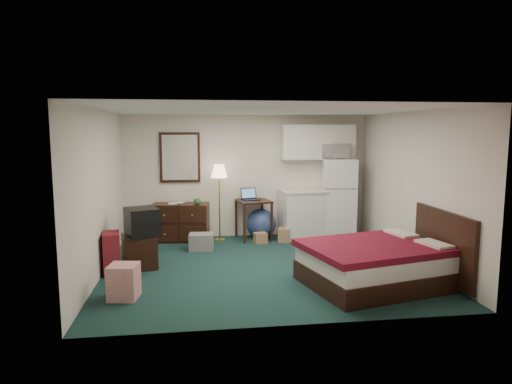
{
  "coord_description": "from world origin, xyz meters",
  "views": [
    {
      "loc": [
        -1.1,
        -7.05,
        2.19
      ],
      "look_at": [
        -0.08,
        0.25,
        1.19
      ],
      "focal_mm": 32.0,
      "sensor_mm": 36.0,
      "label": 1
    }
  ],
  "objects": [
    {
      "name": "retail_box",
      "position": [
        -2.02,
        -1.12,
        0.23
      ],
      "size": [
        0.41,
        0.41,
        0.45
      ],
      "primitive_type": null,
      "rotation": [
        0.0,
        0.0,
        -0.15
      ],
      "color": "beige",
      "rests_on": "floor"
    },
    {
      "name": "cardboard_box_b",
      "position": [
        0.68,
        1.63,
        0.13
      ],
      "size": [
        0.29,
        0.32,
        0.27
      ],
      "primitive_type": null,
      "rotation": [
        0.0,
        0.0,
        -0.31
      ],
      "color": "brown",
      "rests_on": "floor"
    },
    {
      "name": "bed",
      "position": [
        1.43,
        -1.08,
        0.29
      ],
      "size": [
        2.13,
        1.83,
        0.59
      ],
      "primitive_type": null,
      "rotation": [
        0.0,
        0.0,
        0.24
      ],
      "color": "#490A20",
      "rests_on": "floor"
    },
    {
      "name": "ceiling",
      "position": [
        0.0,
        0.0,
        2.5
      ],
      "size": [
        5.0,
        4.5,
        0.01
      ],
      "primitive_type": "cube",
      "color": "beige",
      "rests_on": "walls"
    },
    {
      "name": "mug",
      "position": [
        -1.02,
        1.84,
        0.82
      ],
      "size": [
        0.16,
        0.13,
        0.14
      ],
      "primitive_type": "imported",
      "rotation": [
        0.0,
        0.0,
        -0.18
      ],
      "color": "#38782F",
      "rests_on": "dresser"
    },
    {
      "name": "tv_stand",
      "position": [
        -1.98,
        0.26,
        0.26
      ],
      "size": [
        0.63,
        0.67,
        0.52
      ],
      "primitive_type": null,
      "rotation": [
        0.0,
        0.0,
        0.21
      ],
      "color": "black",
      "rests_on": "floor"
    },
    {
      "name": "kitchen_counter",
      "position": [
        1.12,
        1.91,
        0.47
      ],
      "size": [
        0.91,
        0.72,
        0.95
      ],
      "primitive_type": null,
      "rotation": [
        0.0,
        0.0,
        0.07
      ],
      "color": "white",
      "rests_on": "floor"
    },
    {
      "name": "fridge",
      "position": [
        1.86,
        1.88,
        0.81
      ],
      "size": [
        0.78,
        0.78,
        1.62
      ],
      "primitive_type": null,
      "rotation": [
        0.0,
        0.0,
        -0.2
      ],
      "color": "white",
      "rests_on": "floor"
    },
    {
      "name": "book_b",
      "position": [
        -1.44,
        2.05,
        0.86
      ],
      "size": [
        0.15,
        0.09,
        0.21
      ],
      "primitive_type": "imported",
      "rotation": [
        0.0,
        0.0,
        -0.44
      ],
      "color": "brown",
      "rests_on": "dresser"
    },
    {
      "name": "headboard",
      "position": [
        2.46,
        -1.08,
        0.55
      ],
      "size": [
        0.06,
        1.56,
        1.0
      ],
      "primitive_type": null,
      "color": "black",
      "rests_on": "walls"
    },
    {
      "name": "walls",
      "position": [
        0.0,
        0.0,
        1.25
      ],
      "size": [
        5.01,
        4.51,
        2.5
      ],
      "color": "beige",
      "rests_on": "floor"
    },
    {
      "name": "book_a",
      "position": [
        -1.58,
        1.97,
        0.87
      ],
      "size": [
        0.18,
        0.03,
        0.24
      ],
      "primitive_type": "imported",
      "rotation": [
        0.0,
        0.0,
        -0.08
      ],
      "color": "brown",
      "rests_on": "dresser"
    },
    {
      "name": "exercise_ball",
      "position": [
        0.26,
        1.96,
        0.3
      ],
      "size": [
        0.72,
        0.72,
        0.61
      ],
      "primitive_type": "sphere",
      "rotation": [
        0.0,
        0.0,
        0.21
      ],
      "color": "navy",
      "rests_on": "floor"
    },
    {
      "name": "microwave",
      "position": [
        1.77,
        1.91,
        1.81
      ],
      "size": [
        0.56,
        0.31,
        0.38
      ],
      "primitive_type": "imported",
      "rotation": [
        0.0,
        0.0,
        0.01
      ],
      "color": "white",
      "rests_on": "fridge"
    },
    {
      "name": "suitcase",
      "position": [
        -2.35,
        -0.04,
        0.32
      ],
      "size": [
        0.32,
        0.44,
        0.65
      ],
      "primitive_type": null,
      "rotation": [
        0.0,
        0.0,
        0.18
      ],
      "color": "maroon",
      "rests_on": "floor"
    },
    {
      "name": "floor_lamp",
      "position": [
        -0.59,
        1.92,
        0.76
      ],
      "size": [
        0.38,
        0.38,
        1.52
      ],
      "primitive_type": null,
      "rotation": [
        0.0,
        0.0,
        0.18
      ],
      "color": "gold",
      "rests_on": "floor"
    },
    {
      "name": "upper_cabinets",
      "position": [
        1.45,
        2.08,
        1.95
      ],
      "size": [
        1.5,
        0.35,
        0.7
      ],
      "primitive_type": null,
      "color": "white",
      "rests_on": "walls"
    },
    {
      "name": "floor",
      "position": [
        0.0,
        0.0,
        0.0
      ],
      "size": [
        5.0,
        4.5,
        0.01
      ],
      "primitive_type": "cube",
      "color": "black",
      "rests_on": "ground"
    },
    {
      "name": "desk",
      "position": [
        0.1,
        1.93,
        0.4
      ],
      "size": [
        0.74,
        0.74,
        0.79
      ],
      "primitive_type": null,
      "rotation": [
        0.0,
        0.0,
        0.2
      ],
      "color": "black",
      "rests_on": "floor"
    },
    {
      "name": "laptop",
      "position": [
        0.05,
        1.95,
        0.91
      ],
      "size": [
        0.4,
        0.36,
        0.23
      ],
      "primitive_type": null,
      "rotation": [
        0.0,
        0.0,
        0.32
      ],
      "color": "black",
      "rests_on": "desk"
    },
    {
      "name": "file_bin",
      "position": [
        -0.97,
        1.19,
        0.15
      ],
      "size": [
        0.47,
        0.37,
        0.31
      ],
      "primitive_type": null,
      "rotation": [
        0.0,
        0.0,
        -0.1
      ],
      "color": "gray",
      "rests_on": "floor"
    },
    {
      "name": "dresser",
      "position": [
        -1.36,
        1.98,
        0.37
      ],
      "size": [
        1.16,
        0.66,
        0.75
      ],
      "primitive_type": null,
      "rotation": [
        0.0,
        0.0,
        -0.15
      ],
      "color": "black",
      "rests_on": "floor"
    },
    {
      "name": "mirror",
      "position": [
        -1.35,
        2.22,
        1.65
      ],
      "size": [
        0.8,
        0.06,
        1.0
      ],
      "primitive_type": null,
      "color": "white",
      "rests_on": "walls"
    },
    {
      "name": "crt_tv",
      "position": [
        -1.92,
        0.25,
        0.74
      ],
      "size": [
        0.64,
        0.66,
        0.45
      ],
      "primitive_type": null,
      "rotation": [
        0.0,
        0.0,
        0.38
      ],
      "color": "black",
      "rests_on": "tv_stand"
    },
    {
      "name": "cardboard_box_a",
      "position": [
        0.19,
        1.56,
        0.1
      ],
      "size": [
        0.27,
        0.24,
        0.2
      ],
      "primitive_type": null,
      "rotation": [
        0.0,
        0.0,
        0.17
      ],
      "color": "brown",
      "rests_on": "floor"
    }
  ]
}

